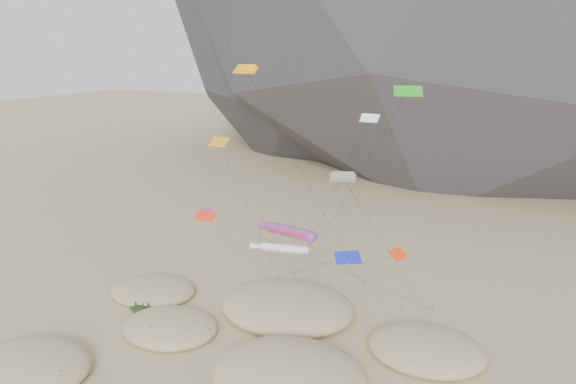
{
  "coord_description": "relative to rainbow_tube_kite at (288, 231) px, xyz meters",
  "views": [
    {
      "loc": [
        23.96,
        -36.46,
        30.53
      ],
      "look_at": [
        -0.65,
        12.0,
        15.96
      ],
      "focal_mm": 35.0,
      "sensor_mm": 36.0,
      "label": 1
    }
  ],
  "objects": [
    {
      "name": "delta_kites",
      "position": [
        0.89,
        0.52,
        4.34
      ],
      "size": [
        24.88,
        19.36,
        26.6
      ],
      "color": "#1623C3",
      "rests_on": "ground"
    },
    {
      "name": "dunes",
      "position": [
        -0.24,
        -6.46,
        -11.44
      ],
      "size": [
        48.11,
        37.83,
        4.19
      ],
      "color": "#CCB789",
      "rests_on": "ground"
    },
    {
      "name": "rainbow_tube_kite",
      "position": [
        0.0,
        0.0,
        0.0
      ],
      "size": [
        8.98,
        17.71,
        13.1
      ],
      "color": "red",
      "rests_on": "ground"
    },
    {
      "name": "multi_parafoil",
      "position": [
        6.07,
        -0.58,
        6.18
      ],
      "size": [
        4.78,
        18.34,
        19.05
      ],
      "color": "#E14317",
      "rests_on": "ground"
    },
    {
      "name": "white_tube_kite",
      "position": [
        0.07,
        -1.77,
        -1.23
      ],
      "size": [
        6.42,
        13.04,
        11.58
      ],
      "color": "white",
      "rests_on": "ground"
    },
    {
      "name": "dune_grass",
      "position": [
        -1.09,
        -7.93,
        -11.33
      ],
      "size": [
        42.06,
        31.11,
        1.53
      ],
      "color": "black",
      "rests_on": "ground"
    },
    {
      "name": "orange_parafoil",
      "position": [
        -6.87,
        4.1,
        15.23
      ],
      "size": [
        12.41,
        10.83,
        28.26
      ],
      "color": "#FFA00D",
      "rests_on": "ground"
    },
    {
      "name": "kite_stakes",
      "position": [
        2.01,
        11.52,
        -12.01
      ],
      "size": [
        21.66,
        5.36,
        0.3
      ],
      "color": "#3F2D1E",
      "rests_on": "ground"
    }
  ]
}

